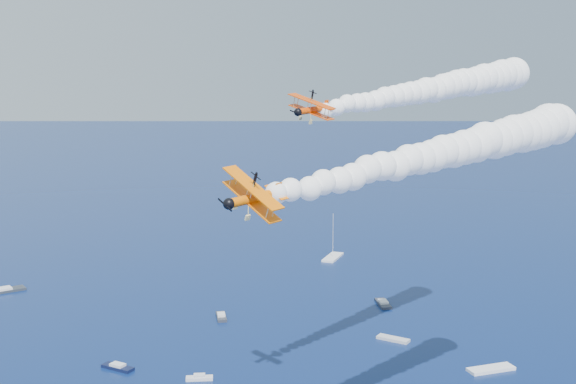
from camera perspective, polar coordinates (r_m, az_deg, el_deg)
biplane_lead at (r=113.24m, az=1.89°, el=6.34°), size 8.92×10.48×7.52m
biplane_trail at (r=80.91m, az=-2.63°, el=-0.46°), size 8.90×10.88×9.16m
smoke_trail_lead at (r=140.67m, az=11.21°, el=7.79°), size 70.27×27.27×12.16m
smoke_trail_trail at (r=105.48m, az=11.84°, el=3.04°), size 69.78×16.92×12.16m
spectator_boats at (r=170.63m, az=-18.92°, el=-13.20°), size 225.46×173.92×0.70m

